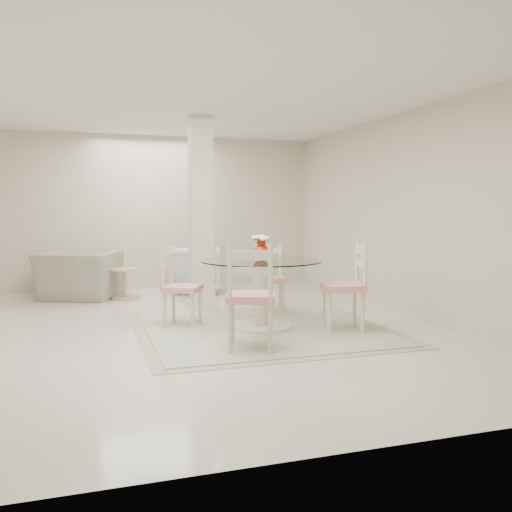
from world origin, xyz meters
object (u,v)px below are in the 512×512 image
object	(u,v)px
dining_chair_west	(177,282)
armchair_white	(196,269)
red_vase	(261,248)
recliner_taupe	(79,275)
dining_table	(261,294)
side_table	(125,285)
dining_chair_south	(250,289)
column	(201,214)
dining_chair_north	(269,273)
dining_chair_east	(349,279)

from	to	relation	value
dining_chair_west	armchair_white	world-z (taller)	dining_chair_west
red_vase	recliner_taupe	distance (m)	3.64
dining_table	red_vase	world-z (taller)	red_vase
red_vase	dining_chair_west	bearing A→B (deg)	155.11
recliner_taupe	side_table	bearing A→B (deg)	-175.77
dining_chair_south	red_vase	bearing A→B (deg)	-96.09
red_vase	recliner_taupe	bearing A→B (deg)	125.07
column	red_vase	bearing A→B (deg)	-75.88
recliner_taupe	dining_table	bearing A→B (deg)	148.29
dining_table	dining_chair_south	size ratio (longest dim) A/B	1.19
column	dining_table	world-z (taller)	column
dining_table	dining_chair_north	bearing A→B (deg)	65.87
red_vase	dining_chair_south	size ratio (longest dim) A/B	0.25
recliner_taupe	dining_chair_west	bearing A→B (deg)	137.65
column	dining_table	xyz separation A→B (m)	(0.39, -1.54, -0.93)
recliner_taupe	armchair_white	distance (m)	1.91
red_vase	armchair_white	bearing A→B (deg)	93.01
column	dining_chair_south	world-z (taller)	column
dining_chair_north	recliner_taupe	world-z (taller)	dining_chair_north
column	dining_chair_west	size ratio (longest dim) A/B	2.60
red_vase	dining_chair_north	world-z (taller)	red_vase
dining_table	red_vase	bearing A→B (deg)	-18.43
recliner_taupe	red_vase	bearing A→B (deg)	148.30
column	red_vase	xyz separation A→B (m)	(0.39, -1.54, -0.38)
dining_table	dining_chair_west	bearing A→B (deg)	155.10
column	red_vase	world-z (taller)	column
red_vase	dining_chair_south	distance (m)	1.08
dining_chair_east	dining_chair_south	distance (m)	1.45
dining_chair_east	side_table	xyz separation A→B (m)	(-2.31, 3.12, -0.39)
dining_chair_east	dining_chair_north	distance (m)	1.44
dining_chair_south	side_table	xyz separation A→B (m)	(-0.95, 3.64, -0.41)
dining_chair_west	recliner_taupe	distance (m)	2.76
dining_chair_north	dining_chair_west	bearing A→B (deg)	-144.17
column	armchair_white	world-z (taller)	column
column	dining_chair_west	xyz separation A→B (m)	(-0.54, -1.11, -0.80)
recliner_taupe	dining_chair_north	bearing A→B (deg)	164.15
dining_chair_west	armchair_white	xyz separation A→B (m)	(0.76, 2.64, -0.16)
dining_table	dining_chair_north	xyz separation A→B (m)	(0.42, 0.93, 0.12)
column	dining_chair_east	size ratio (longest dim) A/B	2.34
armchair_white	column	bearing A→B (deg)	96.15
dining_chair_north	side_table	size ratio (longest dim) A/B	2.15
recliner_taupe	armchair_white	world-z (taller)	armchair_white
red_vase	side_table	bearing A→B (deg)	116.97
dining_chair_north	dining_chair_west	size ratio (longest dim) A/B	0.99
dining_chair_west	dining_chair_south	world-z (taller)	dining_chair_south
armchair_white	dining_chair_north	bearing A→B (deg)	119.60
red_vase	dining_chair_east	size ratio (longest dim) A/B	0.26
dining_table	armchair_white	xyz separation A→B (m)	(-0.16, 3.07, -0.03)
dining_chair_south	dining_table	bearing A→B (deg)	-96.03
red_vase	side_table	distance (m)	3.12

